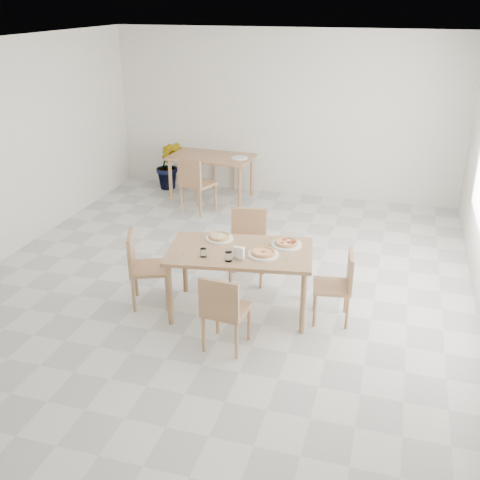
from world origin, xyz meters
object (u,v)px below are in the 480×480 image
(main_table, at_px, (240,257))
(chair_back_s, at_px, (195,181))
(pizza_pepperoni, at_px, (286,243))
(pizza_margherita, at_px, (263,252))
(chair_west, at_px, (142,263))
(plate_margherita, at_px, (263,254))
(plate_pepperoni, at_px, (286,244))
(napkin_holder, at_px, (239,253))
(chair_east, at_px, (339,282))
(plate_mushroom, at_px, (219,238))
(second_table, at_px, (211,161))
(pizza_mushroom, at_px, (219,236))
(potted_plant, at_px, (169,165))
(chair_north, at_px, (248,240))
(plate_empty, at_px, (239,158))
(tumbler_a, at_px, (228,257))
(chair_back_n, at_px, (229,156))
(chair_south, at_px, (223,308))
(tumbler_b, at_px, (203,253))

(main_table, bearing_deg, chair_back_s, 110.45)
(pizza_pepperoni, bearing_deg, pizza_margherita, -119.88)
(chair_west, distance_m, plate_margherita, 1.40)
(plate_pepperoni, bearing_deg, napkin_holder, -129.77)
(chair_east, height_order, chair_back_s, chair_back_s)
(chair_west, height_order, plate_mushroom, chair_west)
(pizza_margherita, relative_size, second_table, 0.25)
(pizza_mushroom, relative_size, pizza_pepperoni, 0.83)
(plate_margherita, height_order, chair_back_s, chair_back_s)
(plate_mushroom, bearing_deg, pizza_margherita, -25.22)
(chair_east, xyz_separation_m, potted_plant, (-3.52, 3.70, -0.02))
(plate_margherita, bearing_deg, chair_north, 115.36)
(second_table, height_order, plate_empty, plate_empty)
(chair_back_s, bearing_deg, plate_empty, -103.83)
(plate_mushroom, distance_m, second_table, 3.56)
(plate_mushroom, height_order, tumbler_a, tumbler_a)
(plate_pepperoni, xyz_separation_m, potted_plant, (-2.90, 3.54, -0.31))
(chair_back_n, bearing_deg, plate_margherita, -66.84)
(plate_empty, bearing_deg, second_table, -179.94)
(main_table, height_order, pizza_margherita, pizza_margherita)
(napkin_holder, relative_size, plate_empty, 0.48)
(chair_north, xyz_separation_m, pizza_margherita, (0.41, -0.86, 0.27))
(chair_north, xyz_separation_m, pizza_pepperoni, (0.59, -0.55, 0.27))
(main_table, relative_size, chair_south, 2.01)
(chair_south, distance_m, pizza_mushroom, 1.11)
(chair_south, bearing_deg, plate_margherita, -101.74)
(plate_margherita, relative_size, plate_mushroom, 1.07)
(tumbler_a, distance_m, plate_empty, 3.98)
(chair_north, relative_size, napkin_holder, 6.51)
(chair_west, height_order, plate_margherita, chair_west)
(plate_empty, bearing_deg, pizza_mushroom, -77.34)
(chair_back_s, xyz_separation_m, plate_empty, (0.52, 0.78, 0.22))
(chair_west, bearing_deg, tumbler_b, -120.90)
(plate_margherita, xyz_separation_m, chair_back_s, (-1.84, 2.83, -0.22))
(chair_east, distance_m, plate_mushroom, 1.41)
(chair_south, height_order, potted_plant, potted_plant)
(plate_mushroom, height_order, pizza_mushroom, pizza_mushroom)
(chair_back_s, relative_size, plate_empty, 3.29)
(pizza_mushroom, distance_m, pizza_pepperoni, 0.76)
(chair_east, distance_m, pizza_mushroom, 1.42)
(main_table, height_order, plate_margherita, plate_margherita)
(chair_west, height_order, pizza_margherita, chair_west)
(plate_mushroom, height_order, napkin_holder, napkin_holder)
(chair_east, xyz_separation_m, pizza_margherita, (-0.80, -0.16, 0.32))
(napkin_holder, bearing_deg, pizza_mushroom, 135.40)
(main_table, height_order, plate_mushroom, plate_mushroom)
(chair_west, bearing_deg, chair_east, -105.39)
(second_table, bearing_deg, chair_south, -66.96)
(chair_south, distance_m, plate_pepperoni, 1.15)
(plate_pepperoni, xyz_separation_m, tumbler_b, (-0.77, -0.53, 0.04))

